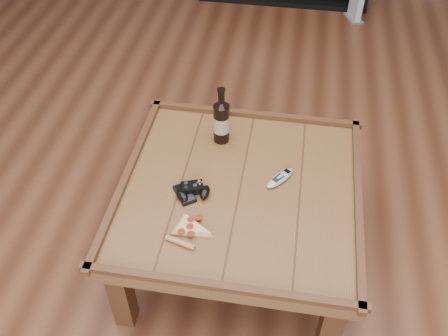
% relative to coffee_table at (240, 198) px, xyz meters
% --- Properties ---
extents(ground, '(6.00, 6.00, 0.00)m').
position_rel_coffee_table_xyz_m(ground, '(0.00, 0.00, -0.39)').
color(ground, '#4B2515').
rests_on(ground, ground).
extents(coffee_table, '(1.03, 1.03, 0.48)m').
position_rel_coffee_table_xyz_m(coffee_table, '(0.00, 0.00, 0.00)').
color(coffee_table, brown).
rests_on(coffee_table, ground).
extents(beer_bottle, '(0.07, 0.07, 0.28)m').
position_rel_coffee_table_xyz_m(beer_bottle, '(-0.13, 0.29, 0.17)').
color(beer_bottle, black).
rests_on(beer_bottle, coffee_table).
extents(game_controller, '(0.15, 0.13, 0.04)m').
position_rel_coffee_table_xyz_m(game_controller, '(-0.19, -0.07, 0.08)').
color(game_controller, black).
rests_on(game_controller, coffee_table).
extents(pizza_slice, '(0.18, 0.24, 0.02)m').
position_rel_coffee_table_xyz_m(pizza_slice, '(-0.16, -0.26, 0.07)').
color(pizza_slice, tan).
rests_on(pizza_slice, coffee_table).
extents(smartphone, '(0.12, 0.13, 0.02)m').
position_rel_coffee_table_xyz_m(smartphone, '(-0.22, -0.07, 0.07)').
color(smartphone, black).
rests_on(smartphone, coffee_table).
extents(remote_control, '(0.14, 0.16, 0.02)m').
position_rel_coffee_table_xyz_m(remote_control, '(0.16, 0.08, 0.07)').
color(remote_control, '#9EA3AC').
rests_on(remote_control, coffee_table).
extents(game_console, '(0.16, 0.21, 0.23)m').
position_rel_coffee_table_xyz_m(game_console, '(0.59, 2.42, -0.29)').
color(game_console, slate).
rests_on(game_console, ground).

